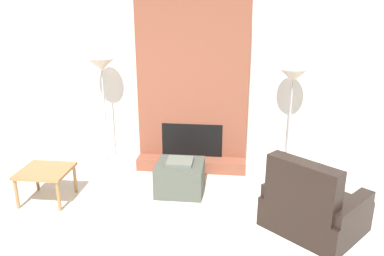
% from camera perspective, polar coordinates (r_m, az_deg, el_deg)
% --- Properties ---
extents(wall_back, '(7.89, 0.06, 2.60)m').
position_cam_1_polar(wall_back, '(6.09, 0.46, 7.08)').
color(wall_back, silver).
rests_on(wall_back, ground_plane).
extents(fireplace, '(1.70, 0.68, 2.60)m').
position_cam_1_polar(fireplace, '(5.86, 0.20, 6.03)').
color(fireplace, brown).
rests_on(fireplace, ground_plane).
extents(ottoman, '(0.64, 0.61, 0.47)m').
position_cam_1_polar(ottoman, '(5.20, -1.83, -7.45)').
color(ottoman, '#474C42').
rests_on(ottoman, ground_plane).
extents(armchair, '(1.31, 1.30, 0.92)m').
position_cam_1_polar(armchair, '(4.53, 17.71, -11.75)').
color(armchair, black).
rests_on(armchair, ground_plane).
extents(side_table, '(0.64, 0.58, 0.44)m').
position_cam_1_polar(side_table, '(5.27, -21.44, -6.46)').
color(side_table, '#9E7042').
rests_on(side_table, ground_plane).
extents(floor_lamp_left, '(0.42, 0.42, 1.70)m').
position_cam_1_polar(floor_lamp_left, '(6.01, -13.61, 8.79)').
color(floor_lamp_left, '#ADADB2').
rests_on(floor_lamp_left, ground_plane).
extents(floor_lamp_right, '(0.42, 0.42, 1.59)m').
position_cam_1_polar(floor_lamp_right, '(5.74, 15.14, 7.19)').
color(floor_lamp_right, '#ADADB2').
rests_on(floor_lamp_right, ground_plane).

